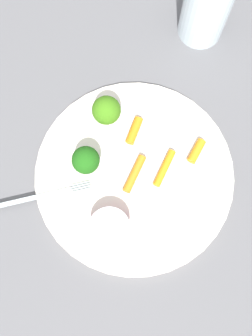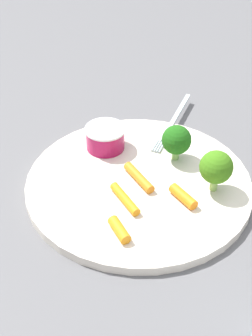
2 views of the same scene
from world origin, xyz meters
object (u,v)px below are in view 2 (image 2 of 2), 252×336
object	(u,v)px
carrot_stick_2	(140,177)
carrot_stick_3	(119,230)
broccoli_floret_0	(216,168)
fork	(172,122)
plate	(139,184)
sauce_cup	(105,138)
carrot_stick_0	(125,199)
broccoli_floret_1	(177,140)
carrot_stick_1	(183,196)

from	to	relation	value
carrot_stick_2	carrot_stick_3	distance (m)	0.10
broccoli_floret_0	fork	distance (m)	0.16
plate	sauce_cup	size ratio (longest dim) A/B	5.19
sauce_cup	carrot_stick_0	world-z (taller)	sauce_cup
fork	sauce_cup	bearing A→B (deg)	14.25
carrot_stick_0	carrot_stick_3	size ratio (longest dim) A/B	1.56
fork	broccoli_floret_1	bearing A→B (deg)	70.56
carrot_stick_1	fork	distance (m)	0.17
carrot_stick_1	carrot_stick_2	bearing A→B (deg)	-54.70
carrot_stick_0	carrot_stick_1	xyz separation A→B (m)	(-0.07, 0.02, 0.00)
carrot_stick_1	carrot_stick_2	size ratio (longest dim) A/B	0.72
sauce_cup	plate	bearing A→B (deg)	103.77
broccoli_floret_0	carrot_stick_2	bearing A→B (deg)	-28.85
carrot_stick_3	sauce_cup	bearing A→B (deg)	-100.55
sauce_cup	carrot_stick_2	xyz separation A→B (m)	(-0.02, 0.08, -0.01)
carrot_stick_2	carrot_stick_3	world-z (taller)	carrot_stick_3
broccoli_floret_0	broccoli_floret_1	size ratio (longest dim) A/B	1.11
carrot_stick_0	carrot_stick_1	world-z (taller)	carrot_stick_1
broccoli_floret_0	broccoli_floret_1	bearing A→B (deg)	-73.99
plate	carrot_stick_3	bearing A→B (deg)	57.95
carrot_stick_0	broccoli_floret_0	bearing A→B (deg)	174.54
carrot_stick_1	carrot_stick_3	world-z (taller)	same
plate	carrot_stick_3	distance (m)	0.10
broccoli_floret_1	carrot_stick_0	xyz separation A→B (m)	(0.09, 0.06, -0.02)
broccoli_floret_1	carrot_stick_0	world-z (taller)	broccoli_floret_1
carrot_stick_2	fork	world-z (taller)	carrot_stick_2
broccoli_floret_1	carrot_stick_1	distance (m)	0.09
broccoli_floret_1	carrot_stick_2	bearing A→B (deg)	25.68
plate	sauce_cup	xyz separation A→B (m)	(0.02, -0.08, 0.02)
broccoli_floret_1	carrot_stick_0	size ratio (longest dim) A/B	0.89
sauce_cup	fork	distance (m)	0.12
carrot_stick_0	fork	xyz separation A→B (m)	(-0.12, -0.14, -0.00)
plate	carrot_stick_2	size ratio (longest dim) A/B	5.07
carrot_stick_0	plate	bearing A→B (deg)	-131.44
fork	plate	bearing A→B (deg)	50.75
plate	fork	world-z (taller)	fork
sauce_cup	broccoli_floret_1	xyz separation A→B (m)	(-0.08, 0.05, 0.01)
fork	carrot_stick_1	bearing A→B (deg)	72.38
sauce_cup	carrot_stick_1	distance (m)	0.15
broccoli_floret_0	carrot_stick_3	xyz separation A→B (m)	(0.13, 0.04, -0.03)
broccoli_floret_1	fork	bearing A→B (deg)	-109.44
broccoli_floret_0	carrot_stick_1	world-z (taller)	broccoli_floret_0
sauce_cup	carrot_stick_1	size ratio (longest dim) A/B	1.36
broccoli_floret_1	carrot_stick_0	distance (m)	0.11
broccoli_floret_0	fork	bearing A→B (deg)	-92.79
broccoli_floret_0	broccoli_floret_1	distance (m)	0.08
broccoli_floret_0	carrot_stick_2	size ratio (longest dim) A/B	0.98
carrot_stick_0	broccoli_floret_1	bearing A→B (deg)	-145.43
plate	broccoli_floret_1	distance (m)	0.08
broccoli_floret_1	fork	xyz separation A→B (m)	(-0.03, -0.08, -0.03)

